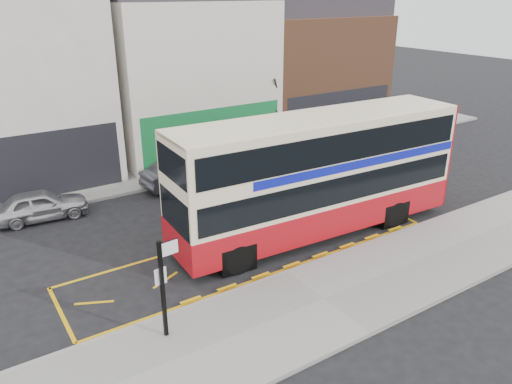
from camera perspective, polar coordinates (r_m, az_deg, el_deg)
ground at (r=17.56m, az=2.80°, el=-8.92°), size 120.00×120.00×0.00m
pavement at (r=16.02m, az=7.73°, el=-12.18°), size 40.00×4.00×0.15m
kerb at (r=17.27m, az=3.55°, el=-9.24°), size 40.00×0.15×0.15m
far_pavement at (r=26.35m, az=-11.31°, el=1.78°), size 50.00×3.00×0.15m
road_markings at (r=18.70m, az=-0.08°, el=-6.80°), size 14.00×3.40×0.01m
terrace_left at (r=27.57m, az=-26.33°, el=12.15°), size 8.00×8.01×11.80m
terrace_green_shop at (r=30.08m, az=-8.72°, el=14.30°), size 9.00×8.01×11.30m
terrace_right at (r=34.83m, az=5.31°, el=14.67°), size 9.00×8.01×10.30m
double_decker_bus at (r=19.36m, az=7.16°, el=2.13°), size 11.95×3.29×4.73m
bus_stop_post at (r=13.66m, az=-10.48°, el=-9.80°), size 0.73×0.14×2.93m
car_silver at (r=22.85m, az=-23.43°, el=-1.38°), size 3.90×1.86×1.29m
car_grey at (r=24.85m, az=-8.29°, el=2.23°), size 4.31×1.91×1.37m
car_white at (r=27.70m, az=5.94°, el=4.58°), size 5.40×2.78×1.50m
street_tree_right at (r=29.51m, az=1.44°, el=12.04°), size 2.63×2.63×5.68m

